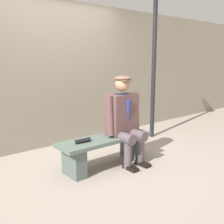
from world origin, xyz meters
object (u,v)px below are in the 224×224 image
bench (105,148)px  seated_man (124,117)px  rolled_magazine (83,141)px  lamp_post (155,28)px

bench → seated_man: 0.52m
seated_man → rolled_magazine: (0.68, -0.05, -0.23)m
bench → rolled_magazine: 0.42m
seated_man → rolled_magazine: size_ratio=5.95×
seated_man → rolled_magazine: 0.72m
bench → seated_man: size_ratio=1.11×
seated_man → lamp_post: lamp_post is taller
bench → seated_man: seated_man is taller
seated_man → bench: bearing=-10.5°
seated_man → lamp_post: bearing=-154.1°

